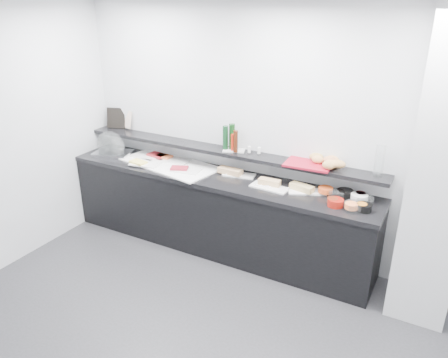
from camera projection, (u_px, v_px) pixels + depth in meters
The scene contains 56 objects.
back_wall at pixel (287, 138), 4.55m from camera, with size 5.00×0.02×2.70m, color silver.
ceiling at pixel (169, 0), 2.41m from camera, with size 5.00×5.00×0.00m, color white.
column at pixel (442, 176), 3.60m from camera, with size 0.50×0.50×2.70m, color silver.
buffet_cabinet at pixel (215, 214), 4.98m from camera, with size 3.60×0.60×0.85m, color black.
counter_top at pixel (215, 178), 4.80m from camera, with size 3.62×0.62×0.05m, color black.
wall_shelf at pixel (223, 151), 4.84m from camera, with size 3.60×0.25×0.04m, color black.
cloche_base at pixel (113, 153), 5.41m from camera, with size 0.44×0.29×0.04m, color #B9BBC0.
cloche_dome at pixel (111, 145), 5.37m from camera, with size 0.45×0.29×0.34m, color white.
linen_runner at pixel (170, 164), 5.10m from camera, with size 1.18×0.56×0.01m, color white.
platter_meat_a at pixel (146, 156), 5.31m from camera, with size 0.34×0.23×0.01m, color white.
food_meat_a at pixel (157, 155), 5.28m from camera, with size 0.23×0.14×0.02m, color maroon.
platter_salmon at pixel (176, 160), 5.16m from camera, with size 0.31×0.20×0.01m, color silver.
food_salmon at pixel (164, 156), 5.24m from camera, with size 0.19×0.12×0.02m, color #EA5E2F.
platter_cheese at pixel (146, 163), 5.07m from camera, with size 0.34×0.23×0.01m, color white.
food_cheese at pixel (138, 162), 5.06m from camera, with size 0.19×0.12×0.02m, color #FBE661.
platter_meat_b at pixel (186, 170), 4.88m from camera, with size 0.31×0.21×0.01m, color white.
food_meat_b at pixel (179, 168), 4.88m from camera, with size 0.19×0.12×0.02m, color maroon.
sandwich_plate_left at pixel (239, 175), 4.78m from camera, with size 0.35×0.15×0.01m, color white.
sandwich_food_left at pixel (230, 171), 4.79m from camera, with size 0.27×0.11×0.06m, color tan.
tongs_left at pixel (231, 175), 4.76m from camera, with size 0.01×0.01×0.16m, color silver.
sandwich_plate_mid at pixel (269, 187), 4.47m from camera, with size 0.40×0.17×0.01m, color white.
sandwich_food_mid at pixel (269, 182), 4.51m from camera, with size 0.23×0.09×0.06m, color tan.
tongs_mid at pixel (263, 186), 4.48m from camera, with size 0.01×0.01×0.16m, color silver.
sandwich_plate_right at pixel (307, 191), 4.38m from camera, with size 0.37×0.16×0.01m, color white.
sandwich_food_right at pixel (302, 187), 4.38m from camera, with size 0.24×0.09×0.06m, color tan.
tongs_right at pixel (294, 189), 4.41m from camera, with size 0.01×0.01×0.16m, color #B1B2B8.
bowl_glass_fruit at pixel (336, 194), 4.25m from camera, with size 0.15×0.15×0.07m, color white.
fill_glass_fruit at pixel (326, 190), 4.32m from camera, with size 0.14×0.14×0.05m, color #EA551F.
bowl_black_jam at pixel (345, 193), 4.27m from camera, with size 0.16×0.16×0.07m, color black.
fill_black_jam at pixel (360, 195), 4.21m from camera, with size 0.10×0.10×0.05m, color #540C11.
bowl_glass_cream at pixel (365, 201), 4.12m from camera, with size 0.16×0.16×0.07m, color silver.
fill_glass_cream at pixel (359, 197), 4.17m from camera, with size 0.16×0.16×0.05m, color white.
bowl_red_jam at pixel (336, 203), 4.08m from camera, with size 0.15×0.15×0.07m, color maroon.
fill_red_jam at pixel (332, 201), 4.10m from camera, with size 0.10×0.10×0.05m, color #5A1C0C.
bowl_glass_salmon at pixel (354, 206), 4.01m from camera, with size 0.18×0.18×0.07m, color white.
fill_glass_salmon at pixel (351, 206), 3.99m from camera, with size 0.12×0.12×0.05m, color orange.
bowl_black_fruit at pixel (364, 207), 3.99m from camera, with size 0.14×0.14×0.07m, color black.
fill_black_fruit at pixel (362, 206), 3.99m from camera, with size 0.09×0.09×0.05m, color orange.
framed_print at pixel (116, 118), 5.57m from camera, with size 0.24×0.02×0.26m, color black.
print_art at pixel (127, 119), 5.51m from camera, with size 0.19×0.00×0.22m, color beige.
condiment_tray at pixel (234, 150), 4.79m from camera, with size 0.23×0.14×0.01m, color silver.
bottle_green_a at pixel (225, 138), 4.76m from camera, with size 0.06×0.06×0.26m, color #0E3318.
bottle_brown at pixel (236, 141), 4.67m from camera, with size 0.05×0.05×0.24m, color #3C180B.
bottle_green_b at pixel (232, 136), 4.77m from camera, with size 0.07×0.07×0.28m, color black.
bottle_hot at pixel (233, 142), 4.74m from camera, with size 0.04×0.04×0.18m, color red.
shaker_salt at pixel (249, 149), 4.69m from camera, with size 0.04×0.04×0.07m, color white.
shaker_pepper at pixel (259, 151), 4.66m from camera, with size 0.03×0.03×0.07m, color white.
bread_tray at pixel (309, 164), 4.39m from camera, with size 0.46×0.32×0.02m, color maroon.
bread_roll_nw at pixel (316, 157), 4.43m from camera, with size 0.14×0.09×0.08m, color #B38944.
bread_roll_n at pixel (332, 160), 4.36m from camera, with size 0.14×0.09×0.08m, color tan.
bread_roll_ne at pixel (330, 160), 4.34m from camera, with size 0.15×0.09×0.08m, color #B36D44.
bread_roll_s at pixel (328, 165), 4.21m from camera, with size 0.12×0.08×0.08m, color #B78446.
bread_roll_se at pixel (331, 164), 4.24m from camera, with size 0.15×0.10×0.08m, color tan.
bread_roll_midw at pixel (318, 160), 4.36m from camera, with size 0.12×0.08×0.08m, color tan.
bread_roll_mide at pixel (338, 164), 4.25m from camera, with size 0.15×0.10×0.08m, color #BB8547.
carafe at pixel (379, 161), 4.06m from camera, with size 0.09×0.09×0.30m, color silver.
Camera 1 is at (1.52, -2.14, 2.72)m, focal length 35.00 mm.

